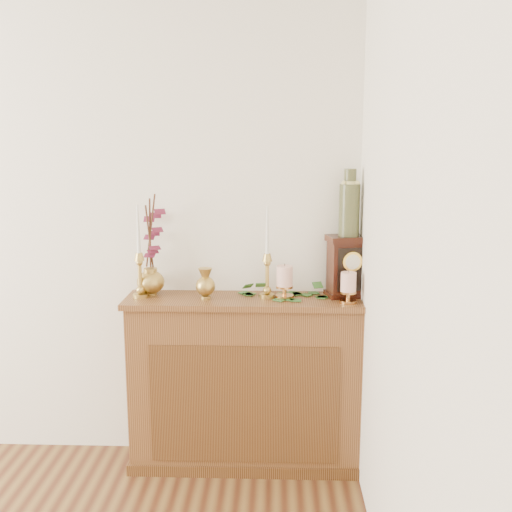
{
  "coord_description": "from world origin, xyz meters",
  "views": [
    {
      "loc": [
        1.57,
        -0.9,
        1.73
      ],
      "look_at": [
        1.46,
        2.05,
        1.16
      ],
      "focal_mm": 42.0,
      "sensor_mm": 36.0,
      "label": 1
    }
  ],
  "objects_px": {
    "bud_vase": "(205,284)",
    "ginger_jar": "(153,249)",
    "mantel_clock": "(348,267)",
    "ceramic_vase": "(349,206)",
    "candlestick_center": "(267,268)",
    "candlestick_left": "(140,268)"
  },
  "relations": [
    {
      "from": "ginger_jar",
      "to": "ceramic_vase",
      "type": "height_order",
      "value": "ceramic_vase"
    },
    {
      "from": "bud_vase",
      "to": "mantel_clock",
      "type": "bearing_deg",
      "value": 7.1
    },
    {
      "from": "candlestick_left",
      "to": "ginger_jar",
      "type": "relative_size",
      "value": 0.9
    },
    {
      "from": "candlestick_center",
      "to": "ginger_jar",
      "type": "bearing_deg",
      "value": 172.51
    },
    {
      "from": "candlestick_center",
      "to": "mantel_clock",
      "type": "xyz_separation_m",
      "value": [
        0.42,
        0.05,
        0.0
      ]
    },
    {
      "from": "mantel_clock",
      "to": "ceramic_vase",
      "type": "height_order",
      "value": "ceramic_vase"
    },
    {
      "from": "candlestick_center",
      "to": "bud_vase",
      "type": "bearing_deg",
      "value": -172.88
    },
    {
      "from": "bud_vase",
      "to": "candlestick_center",
      "type": "bearing_deg",
      "value": 7.12
    },
    {
      "from": "ginger_jar",
      "to": "mantel_clock",
      "type": "bearing_deg",
      "value": -1.53
    },
    {
      "from": "mantel_clock",
      "to": "ginger_jar",
      "type": "bearing_deg",
      "value": 165.94
    },
    {
      "from": "candlestick_center",
      "to": "bud_vase",
      "type": "distance_m",
      "value": 0.33
    },
    {
      "from": "candlestick_center",
      "to": "ginger_jar",
      "type": "xyz_separation_m",
      "value": [
        -0.6,
        0.08,
        0.08
      ]
    },
    {
      "from": "candlestick_left",
      "to": "mantel_clock",
      "type": "bearing_deg",
      "value": 3.75
    },
    {
      "from": "candlestick_left",
      "to": "candlestick_center",
      "type": "relative_size",
      "value": 1.01
    },
    {
      "from": "bud_vase",
      "to": "ginger_jar",
      "type": "distance_m",
      "value": 0.35
    },
    {
      "from": "ceramic_vase",
      "to": "candlestick_left",
      "type": "bearing_deg",
      "value": -176.1
    },
    {
      "from": "bud_vase",
      "to": "mantel_clock",
      "type": "relative_size",
      "value": 0.51
    },
    {
      "from": "candlestick_center",
      "to": "bud_vase",
      "type": "xyz_separation_m",
      "value": [
        -0.32,
        -0.04,
        -0.08
      ]
    },
    {
      "from": "candlestick_left",
      "to": "bud_vase",
      "type": "relative_size",
      "value": 2.97
    },
    {
      "from": "candlestick_left",
      "to": "ceramic_vase",
      "type": "relative_size",
      "value": 1.41
    },
    {
      "from": "candlestick_center",
      "to": "mantel_clock",
      "type": "bearing_deg",
      "value": 7.09
    },
    {
      "from": "candlestick_left",
      "to": "bud_vase",
      "type": "bearing_deg",
      "value": -3.52
    }
  ]
}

